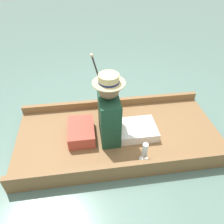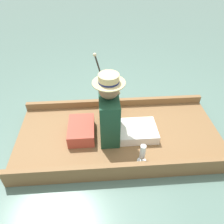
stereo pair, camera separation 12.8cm
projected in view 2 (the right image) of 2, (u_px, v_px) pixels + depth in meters
The scene contains 7 objects.
ground_plane at pixel (119, 139), 2.76m from camera, with size 16.00×16.00×0.00m, color slate.
punt_boat at pixel (119, 136), 2.71m from camera, with size 1.18×2.46×0.22m.
seat_cushion at pixel (81, 130), 2.61m from camera, with size 0.44×0.31×0.15m.
seated_person at pixel (116, 115), 2.45m from camera, with size 0.42×0.74×0.84m.
teddy_bear at pixel (112, 102), 2.82m from camera, with size 0.32×0.19×0.46m.
wine_glass at pixel (143, 153), 2.26m from camera, with size 0.10×0.10×0.24m.
walking_cane at pixel (102, 79), 2.74m from camera, with size 0.04×0.23×0.83m.
Camera 2 is at (1.91, -0.22, 2.01)m, focal length 35.00 mm.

